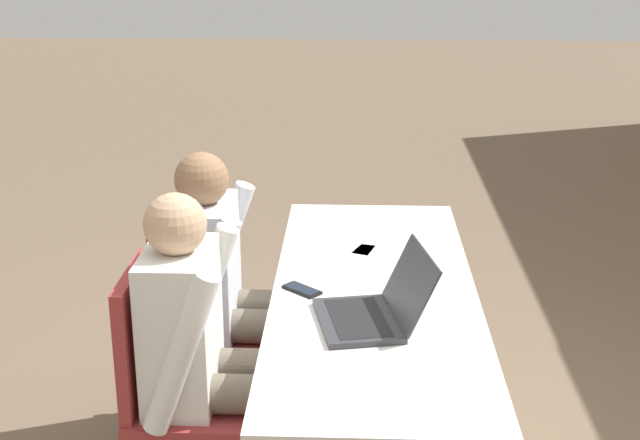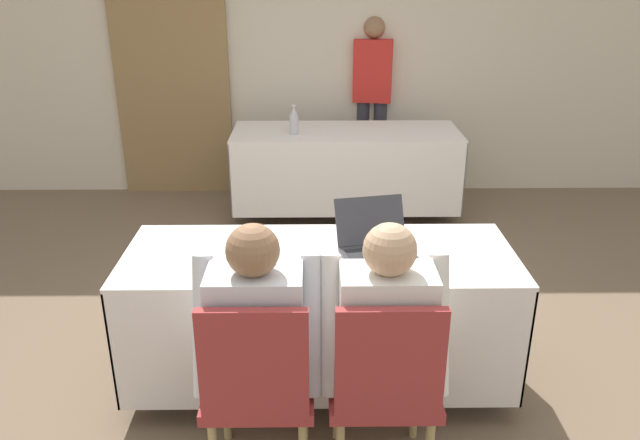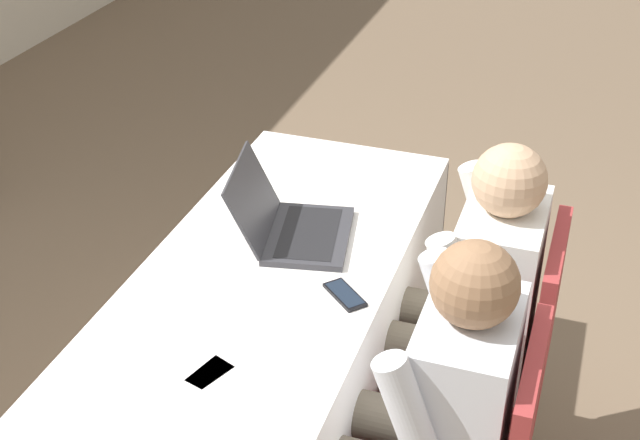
# 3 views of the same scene
# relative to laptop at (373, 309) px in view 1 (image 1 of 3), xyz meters

# --- Properties ---
(conference_table_near) EXTENTS (1.87, 0.70, 0.74)m
(conference_table_near) POSITION_rel_laptop_xyz_m (-0.27, 0.01, -0.23)
(conference_table_near) COLOR white
(conference_table_near) RESTS_ON ground_plane
(laptop) EXTENTS (0.40, 0.40, 0.23)m
(laptop) POSITION_rel_laptop_xyz_m (0.00, 0.00, 0.00)
(laptop) COLOR #333338
(laptop) RESTS_ON conference_table_near
(cell_phone) EXTENTS (0.14, 0.15, 0.01)m
(cell_phone) POSITION_rel_laptop_xyz_m (-0.24, -0.24, -0.04)
(cell_phone) COLOR black
(cell_phone) RESTS_ON conference_table_near
(paper_beside_laptop) EXTENTS (0.29, 0.34, 0.00)m
(paper_beside_laptop) POSITION_rel_laptop_xyz_m (-0.63, -0.15, -0.04)
(paper_beside_laptop) COLOR white
(paper_beside_laptop) RESTS_ON conference_table_near
(paper_centre_table) EXTENTS (0.31, 0.35, 0.00)m
(paper_centre_table) POSITION_rel_laptop_xyz_m (-0.65, 0.10, -0.04)
(paper_centre_table) COLOR white
(paper_centre_table) RESTS_ON conference_table_near
(chair_near_left) EXTENTS (0.44, 0.44, 0.90)m
(chair_near_left) POSITION_rel_laptop_xyz_m (-0.52, -0.65, -0.29)
(chair_near_left) COLOR tan
(chair_near_left) RESTS_ON ground_plane
(chair_near_right) EXTENTS (0.44, 0.44, 0.90)m
(chair_near_right) POSITION_rel_laptop_xyz_m (-0.02, -0.65, -0.29)
(chair_near_right) COLOR tan
(chair_near_right) RESTS_ON ground_plane
(person_checkered_shirt) EXTENTS (0.50, 0.52, 1.16)m
(person_checkered_shirt) POSITION_rel_laptop_xyz_m (-0.52, -0.55, -0.13)
(person_checkered_shirt) COLOR #665B4C
(person_checkered_shirt) RESTS_ON ground_plane
(person_white_shirt) EXTENTS (0.50, 0.52, 1.16)m
(person_white_shirt) POSITION_rel_laptop_xyz_m (-0.02, -0.55, -0.13)
(person_white_shirt) COLOR #665B4C
(person_white_shirt) RESTS_ON ground_plane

